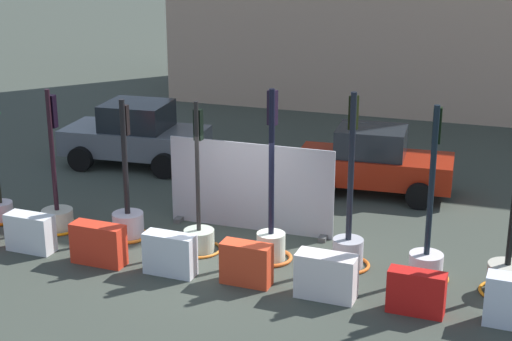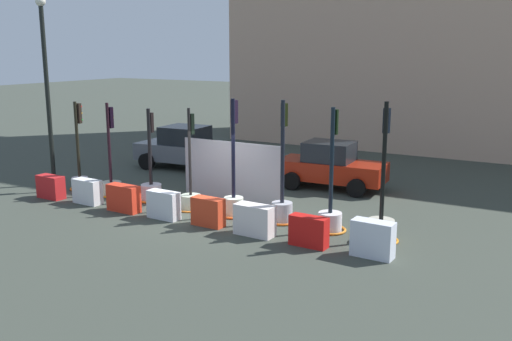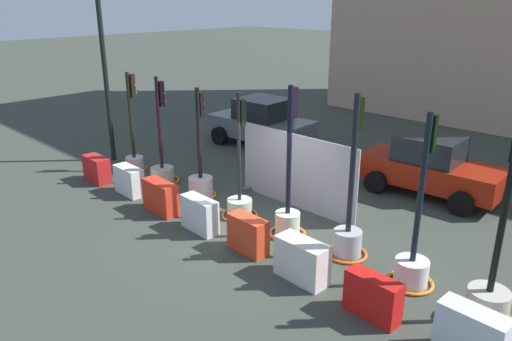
% 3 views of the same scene
% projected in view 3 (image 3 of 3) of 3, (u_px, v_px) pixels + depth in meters
% --- Properties ---
extents(ground_plane, '(120.00, 120.00, 0.00)m').
position_uv_depth(ground_plane, '(255.00, 225.00, 12.14)').
color(ground_plane, '#383E36').
extents(traffic_light_0, '(0.76, 0.76, 3.18)m').
position_uv_depth(traffic_light_0, '(134.00, 152.00, 15.80)').
color(traffic_light_0, silver).
rests_on(traffic_light_0, ground_plane).
extents(traffic_light_1, '(1.00, 1.00, 3.20)m').
position_uv_depth(traffic_light_1, '(162.00, 166.00, 14.87)').
color(traffic_light_1, '#BBB5A1').
rests_on(traffic_light_1, ground_plane).
extents(traffic_light_2, '(0.87, 0.87, 3.10)m').
position_uv_depth(traffic_light_2, '(201.00, 180.00, 13.76)').
color(traffic_light_2, silver).
rests_on(traffic_light_2, ground_plane).
extents(traffic_light_3, '(0.94, 0.94, 3.22)m').
position_uv_depth(traffic_light_3, '(240.00, 199.00, 12.51)').
color(traffic_light_3, '#AAB59F').
rests_on(traffic_light_3, ground_plane).
extents(traffic_light_4, '(0.89, 0.89, 3.57)m').
position_uv_depth(traffic_light_4, '(288.00, 209.00, 11.46)').
color(traffic_light_4, silver).
rests_on(traffic_light_4, ground_plane).
extents(traffic_light_5, '(0.91, 0.91, 3.58)m').
position_uv_depth(traffic_light_5, '(348.00, 229.00, 10.56)').
color(traffic_light_5, '#A9A8B2').
rests_on(traffic_light_5, ground_plane).
extents(traffic_light_6, '(0.92, 0.92, 3.47)m').
position_uv_depth(traffic_light_6, '(413.00, 259.00, 9.50)').
color(traffic_light_6, silver).
rests_on(traffic_light_6, ground_plane).
extents(traffic_light_7, '(0.97, 0.97, 3.70)m').
position_uv_depth(traffic_light_7, '(489.00, 293.00, 8.43)').
color(traffic_light_7, '#B5B09F').
rests_on(traffic_light_7, ground_plane).
extents(construction_barrier_0, '(1.02, 0.47, 0.78)m').
position_uv_depth(construction_barrier_0, '(97.00, 169.00, 14.91)').
color(construction_barrier_0, red).
rests_on(construction_barrier_0, ground_plane).
extents(construction_barrier_1, '(1.04, 0.46, 0.81)m').
position_uv_depth(construction_barrier_1, '(129.00, 181.00, 13.95)').
color(construction_barrier_1, silver).
rests_on(construction_barrier_1, ground_plane).
extents(construction_barrier_2, '(1.13, 0.45, 0.84)m').
position_uv_depth(construction_barrier_2, '(161.00, 197.00, 12.77)').
color(construction_barrier_2, red).
rests_on(construction_barrier_2, ground_plane).
extents(construction_barrier_3, '(1.05, 0.43, 0.84)m').
position_uv_depth(construction_barrier_3, '(200.00, 214.00, 11.75)').
color(construction_barrier_3, silver).
rests_on(construction_barrier_3, ground_plane).
extents(construction_barrier_4, '(0.99, 0.43, 0.83)m').
position_uv_depth(construction_barrier_4, '(248.00, 234.00, 10.78)').
color(construction_barrier_4, red).
rests_on(construction_barrier_4, ground_plane).
extents(construction_barrier_5, '(1.13, 0.52, 0.85)m').
position_uv_depth(construction_barrier_5, '(302.00, 260.00, 9.70)').
color(construction_barrier_5, white).
rests_on(construction_barrier_5, ground_plane).
extents(construction_barrier_6, '(1.02, 0.40, 0.80)m').
position_uv_depth(construction_barrier_6, '(373.00, 297.00, 8.57)').
color(construction_barrier_6, red).
rests_on(construction_barrier_6, ground_plane).
extents(construction_barrier_7, '(1.05, 0.47, 0.91)m').
position_uv_depth(construction_barrier_7, '(471.00, 336.00, 7.50)').
color(construction_barrier_7, silver).
rests_on(construction_barrier_7, ground_plane).
extents(car_grey_saloon, '(4.10, 2.43, 1.79)m').
position_uv_depth(car_grey_saloon, '(262.00, 123.00, 18.43)').
color(car_grey_saloon, '#575C63').
rests_on(car_grey_saloon, ground_plane).
extents(car_red_compact, '(3.97, 2.18, 1.70)m').
position_uv_depth(car_red_compact, '(430.00, 167.00, 13.82)').
color(car_red_compact, maroon).
rests_on(car_red_compact, ground_plane).
extents(street_lamp_post, '(0.36, 0.36, 6.80)m').
position_uv_depth(street_lamp_post, '(102.00, 42.00, 15.68)').
color(street_lamp_post, black).
rests_on(street_lamp_post, ground_plane).
extents(site_fence_panel, '(3.81, 0.50, 2.01)m').
position_uv_depth(site_fence_panel, '(296.00, 173.00, 12.93)').
color(site_fence_panel, '#A29FA8').
rests_on(site_fence_panel, ground_plane).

